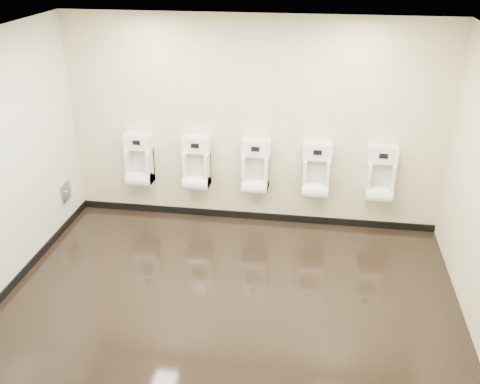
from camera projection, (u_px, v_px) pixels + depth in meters
The scene contains 14 objects.
ground at pixel (232, 292), 6.04m from camera, with size 5.00×3.50×0.00m, color black.
ceiling at pixel (230, 38), 4.82m from camera, with size 5.00×3.50×0.00m, color silver.
back_wall at pixel (253, 124), 6.99m from camera, with size 5.00×0.02×2.80m, color beige.
front_wall at pixel (192, 278), 3.88m from camera, with size 5.00×0.02×2.80m, color beige.
left_wall at pixel (3, 165), 5.77m from camera, with size 0.02×3.50×2.80m, color beige.
tile_overlay_left at pixel (4, 165), 5.77m from camera, with size 0.01×3.50×2.80m, color silver.
skirting_back at pixel (252, 216), 7.57m from camera, with size 5.00×0.02×0.10m, color black.
skirting_left at pixel (26, 269), 6.36m from camera, with size 0.02×3.50×0.10m, color black.
access_panel at pixel (65, 192), 7.23m from camera, with size 0.04×0.25×0.25m.
urinal_0 at pixel (139, 164), 7.35m from camera, with size 0.39×0.29×0.73m.
urinal_1 at pixel (197, 167), 7.24m from camera, with size 0.39×0.29×0.73m.
urinal_2 at pixel (255, 171), 7.13m from camera, with size 0.39×0.29×0.73m.
urinal_3 at pixel (316, 174), 7.02m from camera, with size 0.39×0.29×0.73m.
urinal_4 at pixel (380, 178), 6.91m from camera, with size 0.39×0.29×0.73m.
Camera 1 is at (0.83, -4.88, 3.65)m, focal length 40.00 mm.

